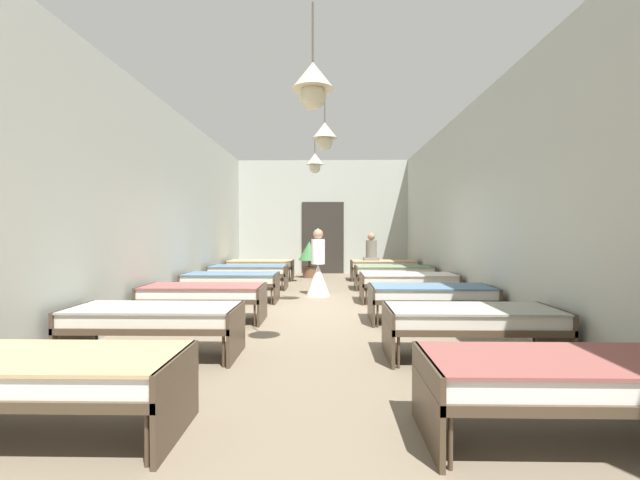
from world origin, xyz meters
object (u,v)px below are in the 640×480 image
object	(u,v)px
bed_left_row_0	(44,374)
bed_right_row_3	(408,280)
bed_right_row_1	(471,319)
bed_right_row_2	(431,294)
bed_left_row_3	(231,280)
bed_left_row_5	(261,265)
bed_left_row_1	(155,318)
bed_left_row_2	(204,294)
bed_left_row_4	(248,271)
patient_seated_primary	(371,250)
bed_right_row_0	(565,378)
bed_right_row_4	(394,271)
nurse_near_aisle	(318,272)
bed_right_row_5	(384,265)
potted_plant	(309,254)

from	to	relation	value
bed_left_row_0	bed_right_row_3	xyz separation A→B (m)	(3.57, 5.70, 0.00)
bed_right_row_1	bed_right_row_2	xyz separation A→B (m)	(0.00, 1.90, 0.00)
bed_left_row_3	bed_left_row_5	world-z (taller)	same
bed_left_row_1	bed_left_row_2	bearing A→B (deg)	90.00
bed_left_row_4	patient_seated_primary	bearing A→B (deg)	31.79
bed_left_row_0	bed_right_row_1	bearing A→B (deg)	28.01
bed_right_row_2	bed_right_row_0	bearing A→B (deg)	-90.00
bed_left_row_3	bed_left_row_4	size ratio (longest dim) A/B	1.00
bed_right_row_1	bed_right_row_4	world-z (taller)	same
bed_right_row_3	nurse_near_aisle	bearing A→B (deg)	156.00
bed_right_row_4	bed_left_row_0	bearing A→B (deg)	-115.17
bed_left_row_5	patient_seated_primary	xyz separation A→B (m)	(3.22, 0.10, 0.43)
bed_right_row_0	bed_left_row_1	world-z (taller)	same
bed_right_row_2	bed_right_row_5	world-z (taller)	same
bed_left_row_0	bed_right_row_2	world-z (taller)	same
nurse_near_aisle	patient_seated_primary	bearing A→B (deg)	45.58
bed_right_row_4	bed_left_row_4	bearing A→B (deg)	180.00
bed_left_row_0	bed_right_row_5	size ratio (longest dim) A/B	1.00
potted_plant	bed_left_row_0	bearing A→B (deg)	-97.75
bed_left_row_0	bed_right_row_0	xyz separation A→B (m)	(3.57, 0.00, 0.00)
bed_right_row_0	bed_right_row_4	world-z (taller)	same
bed_right_row_3	bed_left_row_4	distance (m)	4.05
bed_left_row_2	bed_left_row_5	distance (m)	5.70
bed_right_row_0	potted_plant	size ratio (longest dim) A/B	1.71
bed_right_row_5	patient_seated_primary	bearing A→B (deg)	164.59
bed_left_row_3	bed_left_row_4	bearing A→B (deg)	90.00
potted_plant	bed_left_row_1	bearing A→B (deg)	-99.49
bed_right_row_1	potted_plant	distance (m)	8.58
bed_left_row_1	bed_right_row_1	xyz separation A→B (m)	(3.57, 0.00, 0.00)
bed_left_row_5	potted_plant	size ratio (longest dim) A/B	1.71
bed_left_row_4	bed_right_row_5	size ratio (longest dim) A/B	1.00
bed_right_row_0	bed_left_row_1	distance (m)	4.05
bed_left_row_1	bed_right_row_5	size ratio (longest dim) A/B	1.00
bed_left_row_4	bed_left_row_0	bearing A→B (deg)	-90.00
bed_right_row_3	patient_seated_primary	size ratio (longest dim) A/B	2.37
nurse_near_aisle	bed_left_row_0	bearing A→B (deg)	-123.82
potted_plant	patient_seated_primary	bearing A→B (deg)	-17.86
bed_right_row_2	bed_right_row_3	distance (m)	1.90
bed_left_row_0	bed_right_row_3	size ratio (longest dim) A/B	1.00
patient_seated_primary	potted_plant	bearing A→B (deg)	162.14
bed_right_row_0	bed_right_row_5	distance (m)	9.50
bed_left_row_1	bed_right_row_2	xyz separation A→B (m)	(3.57, 1.90, 0.00)
bed_left_row_4	nurse_near_aisle	xyz separation A→B (m)	(1.74, -1.09, 0.09)
bed_right_row_3	bed_left_row_5	distance (m)	5.21
bed_right_row_4	nurse_near_aisle	xyz separation A→B (m)	(-1.83, -1.09, 0.09)
bed_right_row_2	bed_right_row_4	xyz separation A→B (m)	(0.00, 3.80, 0.00)
bed_right_row_0	bed_left_row_3	size ratio (longest dim) A/B	1.00
bed_left_row_2	bed_left_row_3	distance (m)	1.90
bed_right_row_4	potted_plant	distance (m)	3.40
bed_left_row_4	patient_seated_primary	xyz separation A→B (m)	(3.22, 2.00, 0.43)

